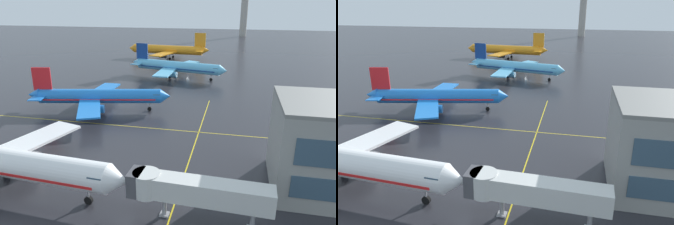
# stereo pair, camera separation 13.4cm
# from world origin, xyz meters

# --- Properties ---
(airliner_second_row) EXTENTS (33.68, 28.61, 10.54)m
(airliner_second_row) POSITION_xyz_m (-25.11, 43.23, 3.60)
(airliner_second_row) COLOR blue
(airliner_second_row) RESTS_ON ground
(airliner_third_row) EXTENTS (35.11, 29.84, 11.00)m
(airliner_third_row) POSITION_xyz_m (-13.95, 82.62, 3.76)
(airliner_third_row) COLOR #5BB7E5
(airliner_third_row) RESTS_ON ground
(airliner_far_left_stand) EXTENTS (38.67, 33.23, 12.02)m
(airliner_far_left_stand) POSITION_xyz_m (-25.02, 119.86, 4.10)
(airliner_far_left_stand) COLOR orange
(airliner_far_left_stand) RESTS_ON ground
(taxiway_markings) EXTENTS (166.04, 81.64, 0.01)m
(taxiway_markings) POSITION_xyz_m (0.00, 16.55, 0.00)
(taxiway_markings) COLOR yellow
(taxiway_markings) RESTS_ON ground
(jet_bridge) EXTENTS (17.04, 3.60, 5.58)m
(jet_bridge) POSITION_xyz_m (2.06, 7.92, 4.05)
(jet_bridge) COLOR silver
(jet_bridge) RESTS_ON ground
(control_tower) EXTENTS (8.82, 8.82, 41.75)m
(control_tower) POSITION_xyz_m (8.52, 232.58, 24.01)
(control_tower) COLOR #ADA89E
(control_tower) RESTS_ON ground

